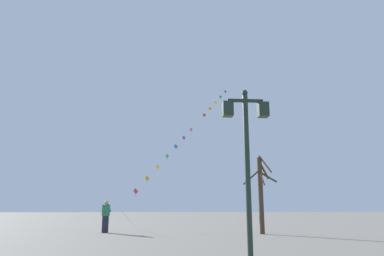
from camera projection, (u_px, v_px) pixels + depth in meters
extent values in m
plane|color=gray|center=(144.00, 231.00, 19.77)|extent=(160.00, 160.00, 0.00)
cylinder|color=#1E2D23|center=(248.00, 175.00, 9.05)|extent=(0.14, 0.14, 4.35)
sphere|color=#1E2D23|center=(245.00, 93.00, 9.56)|extent=(0.16, 0.16, 0.16)
cube|color=#1E2D23|center=(245.00, 101.00, 9.51)|extent=(0.97, 0.08, 0.08)
cube|color=#1E2D23|center=(228.00, 109.00, 9.42)|extent=(0.28, 0.28, 0.40)
cube|color=beige|center=(228.00, 109.00, 9.42)|extent=(0.19, 0.19, 0.30)
cube|color=#1E2D23|center=(263.00, 110.00, 9.48)|extent=(0.28, 0.28, 0.40)
cube|color=beige|center=(263.00, 110.00, 9.48)|extent=(0.19, 0.19, 0.30)
cylinder|color=brown|center=(102.00, 230.00, 19.57)|extent=(0.06, 0.06, 0.18)
cylinder|color=silver|center=(120.00, 209.00, 21.00)|extent=(1.63, 2.31, 2.20)
cylinder|color=silver|center=(142.00, 185.00, 22.99)|extent=(0.69, 0.97, 0.92)
cylinder|color=silver|center=(153.00, 172.00, 24.15)|extent=(0.69, 0.97, 0.92)
cylinder|color=silver|center=(163.00, 161.00, 25.32)|extent=(0.69, 0.97, 0.92)
cylinder|color=silver|center=(172.00, 151.00, 26.49)|extent=(0.69, 0.97, 0.92)
cylinder|color=silver|center=(180.00, 142.00, 27.66)|extent=(0.69, 0.97, 0.92)
cylinder|color=silver|center=(188.00, 134.00, 28.82)|extent=(0.69, 0.97, 0.92)
cylinder|color=silver|center=(195.00, 126.00, 29.99)|extent=(0.69, 0.97, 0.92)
cylinder|color=silver|center=(201.00, 118.00, 31.16)|extent=(0.69, 0.97, 0.92)
cylinder|color=silver|center=(207.00, 112.00, 32.32)|extent=(0.69, 0.97, 0.92)
cylinder|color=silver|center=(213.00, 105.00, 33.49)|extent=(0.69, 0.97, 0.92)
cylinder|color=silver|center=(218.00, 100.00, 34.66)|extent=(0.69, 0.97, 0.92)
cylinder|color=silver|center=(223.00, 94.00, 35.82)|extent=(0.69, 0.97, 0.92)
cube|color=red|center=(136.00, 191.00, 22.40)|extent=(0.33, 0.21, 0.38)
cylinder|color=red|center=(136.00, 195.00, 22.35)|extent=(0.03, 0.04, 0.23)
cube|color=orange|center=(147.00, 178.00, 23.57)|extent=(0.33, 0.22, 0.38)
cylinder|color=orange|center=(147.00, 182.00, 23.51)|extent=(0.03, 0.04, 0.21)
cube|color=yellow|center=(158.00, 167.00, 24.74)|extent=(0.31, 0.24, 0.38)
cylinder|color=yellow|center=(158.00, 170.00, 24.68)|extent=(0.03, 0.04, 0.20)
cube|color=green|center=(167.00, 156.00, 25.91)|extent=(0.26, 0.30, 0.38)
cylinder|color=green|center=(167.00, 159.00, 25.85)|extent=(0.04, 0.04, 0.18)
cube|color=blue|center=(176.00, 147.00, 27.07)|extent=(0.35, 0.17, 0.38)
cylinder|color=blue|center=(176.00, 150.00, 27.01)|extent=(0.03, 0.04, 0.24)
cube|color=purple|center=(184.00, 138.00, 28.24)|extent=(0.26, 0.29, 0.38)
cylinder|color=purple|center=(184.00, 141.00, 28.18)|extent=(0.04, 0.03, 0.20)
cube|color=pink|center=(191.00, 130.00, 29.41)|extent=(0.27, 0.29, 0.38)
cylinder|color=pink|center=(191.00, 133.00, 29.34)|extent=(0.05, 0.05, 0.30)
cube|color=white|center=(198.00, 122.00, 30.57)|extent=(0.33, 0.21, 0.38)
cylinder|color=white|center=(198.00, 125.00, 30.51)|extent=(0.03, 0.04, 0.23)
cube|color=red|center=(204.00, 115.00, 31.74)|extent=(0.32, 0.22, 0.38)
cylinder|color=red|center=(204.00, 118.00, 31.68)|extent=(0.03, 0.03, 0.20)
cube|color=orange|center=(210.00, 109.00, 32.91)|extent=(0.29, 0.27, 0.38)
cylinder|color=orange|center=(210.00, 112.00, 32.84)|extent=(0.04, 0.04, 0.29)
cube|color=yellow|center=(215.00, 102.00, 34.07)|extent=(0.31, 0.24, 0.38)
cylinder|color=yellow|center=(216.00, 105.00, 34.01)|extent=(0.04, 0.05, 0.29)
cube|color=green|center=(221.00, 97.00, 35.24)|extent=(0.33, 0.22, 0.38)
cylinder|color=green|center=(221.00, 99.00, 35.18)|extent=(0.03, 0.04, 0.25)
cube|color=blue|center=(225.00, 92.00, 36.41)|extent=(0.27, 0.29, 0.38)
cylinder|color=blue|center=(225.00, 94.00, 36.35)|extent=(0.03, 0.03, 0.23)
cube|color=#1E1E2D|center=(105.00, 224.00, 18.80)|extent=(0.33, 0.36, 0.90)
cube|color=#26724C|center=(106.00, 210.00, 18.97)|extent=(0.40, 0.45, 0.60)
sphere|color=tan|center=(106.00, 203.00, 19.06)|extent=(0.22, 0.22, 0.22)
cylinder|color=#26724C|center=(109.00, 207.00, 19.20)|extent=(0.28, 0.38, 0.50)
cylinder|color=#423323|center=(261.00, 195.00, 18.30)|extent=(0.25, 0.25, 3.97)
cylinder|color=#423323|center=(264.00, 170.00, 18.93)|extent=(0.76, 0.78, 0.92)
cylinder|color=#423323|center=(268.00, 177.00, 18.56)|extent=(0.96, 0.13, 0.59)
cylinder|color=#423323|center=(262.00, 178.00, 18.14)|extent=(0.10, 0.77, 0.79)
cylinder|color=#423323|center=(252.00, 177.00, 18.25)|extent=(1.07, 0.56, 0.86)
cylinder|color=#423323|center=(265.00, 164.00, 18.25)|extent=(0.47, 0.95, 1.02)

